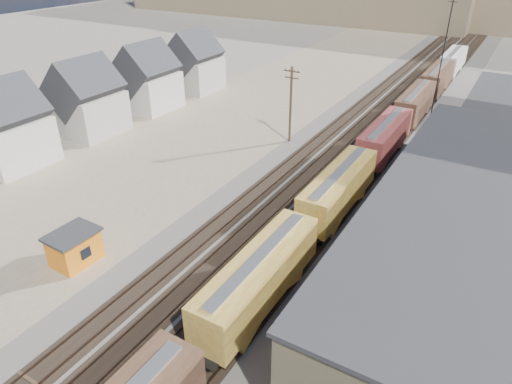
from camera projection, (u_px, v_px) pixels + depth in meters
The scene contains 9 objects.
ballast_bed at pixel (370, 134), 63.43m from camera, with size 18.00×200.00×0.06m, color #4C4742.
dirt_yard at pixel (211, 130), 64.77m from camera, with size 24.00×180.00×0.03m, color #796653.
rail_tracks at pixel (366, 133), 63.63m from camera, with size 11.40×200.00×0.24m.
freight_train at pixel (364, 160), 49.53m from camera, with size 3.00×119.74×4.46m.
warehouse at pixel (458, 229), 36.21m from camera, with size 12.40×40.40×7.25m.
utility_pole_north at pixel (291, 103), 58.60m from camera, with size 2.20×0.32×10.00m.
radio_mast at pixel (442, 58), 63.86m from camera, with size 1.20×0.16×18.00m.
townhouse_row at pixel (49, 115), 57.57m from camera, with size 8.15×68.16×10.47m.
maintenance_shed at pixel (75, 247), 37.74m from camera, with size 3.21×4.09×2.92m.
Camera 1 is at (16.43, -9.16, 23.89)m, focal length 32.00 mm.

